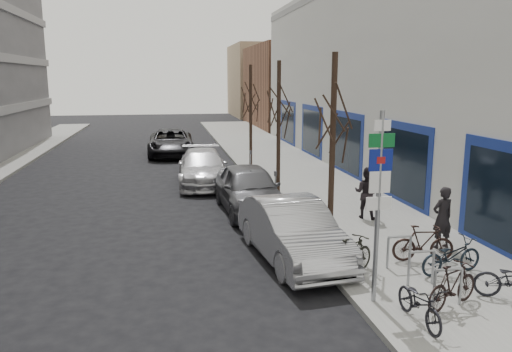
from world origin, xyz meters
name	(u,v)px	position (x,y,z in m)	size (l,w,h in m)	color
ground	(263,317)	(0.00, 0.00, 0.00)	(120.00, 120.00, 0.00)	black
sidewalk_east	(323,195)	(4.50, 10.00, 0.07)	(5.00, 70.00, 0.15)	slate
commercial_building	(507,75)	(17.00, 16.00, 5.00)	(20.00, 32.00, 10.00)	#B7B7B2
brick_building_far	(312,86)	(13.00, 40.00, 4.00)	(12.00, 14.00, 8.00)	brown
tan_building_far	(283,81)	(13.50, 55.00, 4.50)	(13.00, 12.00, 9.00)	#937A5B
highway_sign_pole	(379,196)	(2.40, -0.01, 2.46)	(0.55, 0.10, 4.20)	gray
bike_rack	(421,264)	(3.80, 0.60, 0.66)	(0.66, 2.26, 0.83)	gray
tree_near	(334,106)	(2.60, 3.50, 4.10)	(1.80, 1.80, 5.50)	black
tree_mid	(279,97)	(2.60, 10.00, 4.10)	(1.80, 1.80, 5.50)	black
tree_far	(251,92)	(2.60, 16.50, 4.10)	(1.80, 1.80, 5.50)	black
meter_front	(320,227)	(2.15, 3.00, 0.92)	(0.10, 0.08, 1.27)	gray
meter_mid	(275,184)	(2.15, 8.50, 0.92)	(0.10, 0.08, 1.27)	gray
meter_back	(250,161)	(2.15, 14.00, 0.92)	(0.10, 0.08, 1.27)	gray
bike_near_left	(420,300)	(2.86, -1.08, 0.63)	(0.48, 1.58, 0.96)	black
bike_near_right	(453,285)	(3.86, -0.58, 0.64)	(0.48, 1.61, 0.98)	black
bike_mid_curb	(452,253)	(4.86, 1.10, 0.67)	(0.52, 1.71, 1.05)	black
bike_mid_inner	(352,256)	(2.42, 1.38, 0.65)	(0.49, 1.65, 1.00)	black
bike_far_inner	(423,243)	(4.61, 1.99, 0.64)	(0.48, 1.63, 0.99)	black
parked_car_front	(292,231)	(1.40, 3.10, 0.81)	(1.72, 4.94, 1.63)	#AEAFB3
parked_car_mid	(249,189)	(1.10, 8.18, 0.86)	(2.03, 5.05, 1.72)	#525257
parked_car_back	(203,168)	(-0.20, 13.30, 0.79)	(2.21, 5.43, 1.58)	#B7B7BD
lane_car	(171,142)	(-1.50, 22.46, 0.83)	(2.74, 5.95, 1.65)	black
pedestrian_near	(442,218)	(5.64, 2.86, 1.02)	(0.64, 0.42, 1.75)	black
pedestrian_far	(367,192)	(4.77, 6.13, 1.04)	(0.65, 0.44, 1.77)	black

